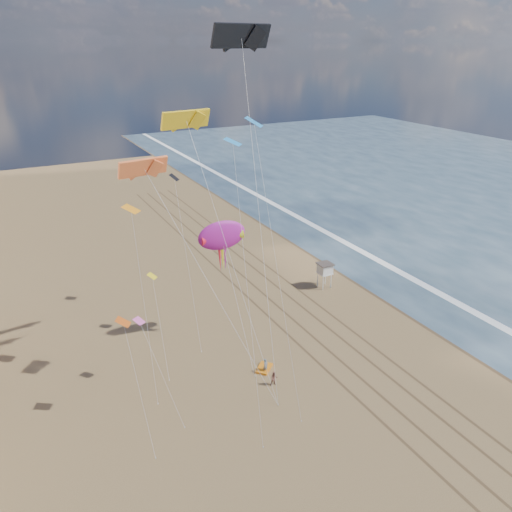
{
  "coord_description": "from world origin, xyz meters",
  "views": [
    {
      "loc": [
        -28.51,
        -21.34,
        32.58
      ],
      "look_at": [
        -3.71,
        26.0,
        9.5
      ],
      "focal_mm": 35.0,
      "sensor_mm": 36.0,
      "label": 1
    }
  ],
  "objects_px": {
    "kite_flyer_a": "(265,366)",
    "kite_flyer_b": "(274,379)",
    "lifeguard_stand": "(325,269)",
    "grounded_kite": "(264,368)",
    "show_kite": "(222,236)"
  },
  "relations": [
    {
      "from": "kite_flyer_a",
      "to": "kite_flyer_b",
      "type": "relative_size",
      "value": 1.0
    },
    {
      "from": "lifeguard_stand",
      "to": "grounded_kite",
      "type": "distance_m",
      "value": 21.76
    },
    {
      "from": "lifeguard_stand",
      "to": "kite_flyer_b",
      "type": "xyz_separation_m",
      "value": [
        -17.41,
        -16.13,
        -2.02
      ]
    },
    {
      "from": "show_kite",
      "to": "kite_flyer_a",
      "type": "relative_size",
      "value": 9.74
    },
    {
      "from": "kite_flyer_a",
      "to": "kite_flyer_b",
      "type": "height_order",
      "value": "kite_flyer_b"
    },
    {
      "from": "grounded_kite",
      "to": "kite_flyer_a",
      "type": "relative_size",
      "value": 1.28
    },
    {
      "from": "kite_flyer_a",
      "to": "kite_flyer_b",
      "type": "bearing_deg",
      "value": -120.69
    },
    {
      "from": "show_kite",
      "to": "grounded_kite",
      "type": "bearing_deg",
      "value": -83.72
    },
    {
      "from": "kite_flyer_a",
      "to": "kite_flyer_b",
      "type": "distance_m",
      "value": 2.37
    },
    {
      "from": "grounded_kite",
      "to": "show_kite",
      "type": "height_order",
      "value": "show_kite"
    },
    {
      "from": "grounded_kite",
      "to": "show_kite",
      "type": "xyz_separation_m",
      "value": [
        -0.91,
        8.26,
        12.68
      ]
    },
    {
      "from": "lifeguard_stand",
      "to": "grounded_kite",
      "type": "height_order",
      "value": "lifeguard_stand"
    },
    {
      "from": "lifeguard_stand",
      "to": "kite_flyer_b",
      "type": "relative_size",
      "value": 2.25
    },
    {
      "from": "lifeguard_stand",
      "to": "show_kite",
      "type": "relative_size",
      "value": 0.23
    },
    {
      "from": "lifeguard_stand",
      "to": "show_kite",
      "type": "xyz_separation_m",
      "value": [
        -17.95,
        -5.0,
        9.96
      ]
    }
  ]
}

